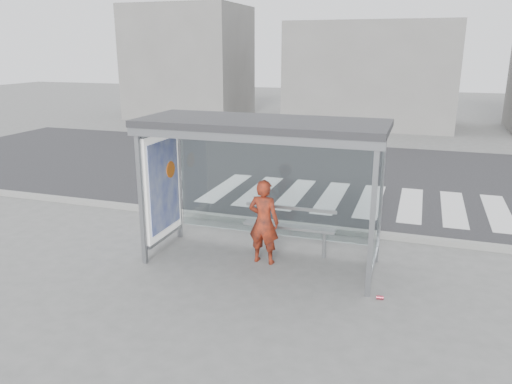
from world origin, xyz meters
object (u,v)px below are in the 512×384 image
soda_can (380,298)px  bus_shelter (242,154)px  bench (289,226)px  person (264,222)px

soda_can → bus_shelter: bearing=162.4°
bench → soda_can: 2.32m
person → soda_can: bearing=164.2°
bus_shelter → soda_can: 3.33m
bus_shelter → bench: size_ratio=2.41×
person → soda_can: 2.42m
soda_can → bench: bearing=143.9°
person → bench: person is taller
bus_shelter → bench: (0.74, 0.52, -1.44)m
bus_shelter → bench: 1.70m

